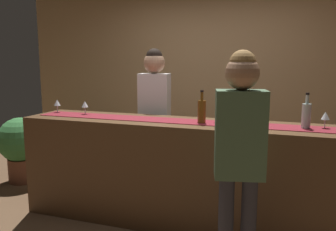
{
  "coord_description": "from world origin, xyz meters",
  "views": [
    {
      "loc": [
        0.99,
        -3.03,
        1.58
      ],
      "look_at": [
        -0.05,
        0.0,
        1.06
      ],
      "focal_mm": 36.7,
      "sensor_mm": 36.0,
      "label": 1
    }
  ],
  "objects": [
    {
      "name": "back_wall",
      "position": [
        0.0,
        1.9,
        1.45
      ],
      "size": [
        6.0,
        0.12,
        2.9
      ],
      "primitive_type": "cube",
      "color": "tan",
      "rests_on": "ground"
    },
    {
      "name": "wine_glass_far_end",
      "position": [
        1.32,
        0.06,
        1.11
      ],
      "size": [
        0.07,
        0.07,
        0.14
      ],
      "color": "silver",
      "rests_on": "bar_counter"
    },
    {
      "name": "bartender",
      "position": [
        -0.41,
        0.58,
        1.06
      ],
      "size": [
        0.36,
        0.24,
        1.71
      ],
      "rotation": [
        0.0,
        0.0,
        3.23
      ],
      "color": "#26262B",
      "rests_on": "ground"
    },
    {
      "name": "customer_sipping",
      "position": [
        0.71,
        -0.7,
        1.01
      ],
      "size": [
        0.38,
        0.27,
        1.65
      ],
      "rotation": [
        0.0,
        0.0,
        0.24
      ],
      "color": "#33333D",
      "rests_on": "ground"
    },
    {
      "name": "potted_plant_tall",
      "position": [
        -2.23,
        0.45,
        0.49
      ],
      "size": [
        0.58,
        0.58,
        0.85
      ],
      "color": "brown",
      "rests_on": "ground"
    },
    {
      "name": "bar_counter",
      "position": [
        0.0,
        0.0,
        0.5
      ],
      "size": [
        2.99,
        0.6,
        1.01
      ],
      "primitive_type": "cube",
      "color": "#543821",
      "rests_on": "ground"
    },
    {
      "name": "wine_bottle_clear",
      "position": [
        1.17,
        0.02,
        1.12
      ],
      "size": [
        0.07,
        0.07,
        0.3
      ],
      "color": "#B2C6C1",
      "rests_on": "bar_counter"
    },
    {
      "name": "wine_bottle_amber",
      "position": [
        0.28,
        -0.03,
        1.12
      ],
      "size": [
        0.07,
        0.07,
        0.3
      ],
      "color": "brown",
      "rests_on": "bar_counter"
    },
    {
      "name": "ground_plane",
      "position": [
        0.0,
        0.0,
        0.0
      ],
      "size": [
        10.0,
        10.0,
        0.0
      ],
      "primitive_type": "plane",
      "color": "brown"
    },
    {
      "name": "counter_runner_cloth",
      "position": [
        0.0,
        0.0,
        1.01
      ],
      "size": [
        2.84,
        0.28,
        0.01
      ],
      "primitive_type": "cube",
      "color": "maroon",
      "rests_on": "bar_counter"
    },
    {
      "name": "wine_glass_near_customer",
      "position": [
        -1.36,
        0.08,
        1.11
      ],
      "size": [
        0.07,
        0.07,
        0.14
      ],
      "color": "silver",
      "rests_on": "bar_counter"
    },
    {
      "name": "wine_glass_mid_counter",
      "position": [
        -1.0,
        0.06,
        1.11
      ],
      "size": [
        0.07,
        0.07,
        0.14
      ],
      "color": "silver",
      "rests_on": "bar_counter"
    }
  ]
}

